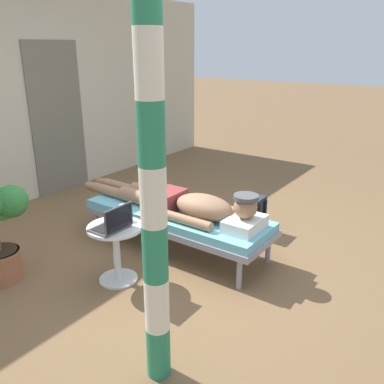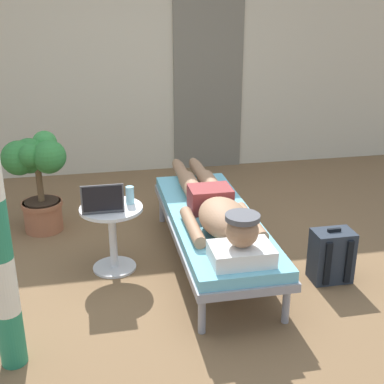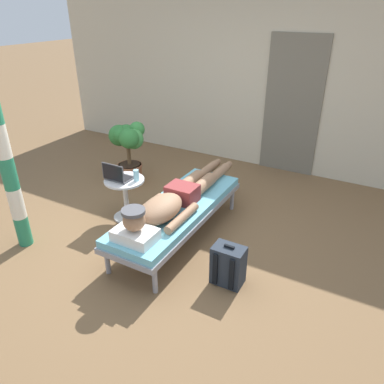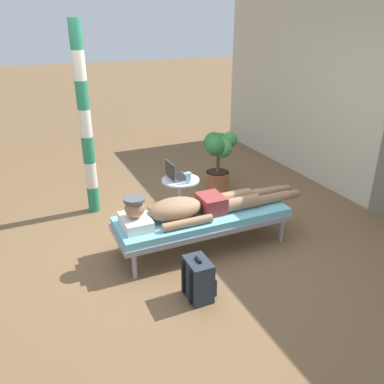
# 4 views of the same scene
# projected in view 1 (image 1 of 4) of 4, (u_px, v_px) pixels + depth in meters

# --- Properties ---
(ground_plane) EXTENTS (40.00, 40.00, 0.00)m
(ground_plane) POSITION_uv_depth(u_px,v_px,m) (179.00, 261.00, 3.99)
(ground_plane) COLOR brown
(house_wall_back) EXTENTS (7.60, 0.20, 2.70)m
(house_wall_back) POSITION_uv_depth(u_px,v_px,m) (15.00, 98.00, 5.18)
(house_wall_back) COLOR beige
(house_wall_back) RESTS_ON ground
(house_door_panel) EXTENTS (0.84, 0.03, 2.04)m
(house_door_panel) POSITION_uv_depth(u_px,v_px,m) (57.00, 119.00, 5.63)
(house_door_panel) COLOR #6D6759
(house_door_panel) RESTS_ON ground
(lounge_chair) EXTENTS (0.66, 1.97, 0.42)m
(lounge_chair) POSITION_uv_depth(u_px,v_px,m) (177.00, 217.00, 4.12)
(lounge_chair) COLOR gray
(lounge_chair) RESTS_ON ground
(person_reclining) EXTENTS (0.53, 2.17, 0.33)m
(person_reclining) POSITION_uv_depth(u_px,v_px,m) (184.00, 203.00, 4.01)
(person_reclining) COLOR white
(person_reclining) RESTS_ON lounge_chair
(side_table) EXTENTS (0.48, 0.48, 0.52)m
(side_table) POSITION_uv_depth(u_px,v_px,m) (116.00, 244.00, 3.55)
(side_table) COLOR silver
(side_table) RESTS_ON ground
(laptop) EXTENTS (0.31, 0.24, 0.23)m
(laptop) POSITION_uv_depth(u_px,v_px,m) (114.00, 224.00, 3.40)
(laptop) COLOR #4C4C51
(laptop) RESTS_ON side_table
(drink_glass) EXTENTS (0.06, 0.06, 0.14)m
(drink_glass) POSITION_uv_depth(u_px,v_px,m) (123.00, 212.00, 3.61)
(drink_glass) COLOR #99D8E5
(drink_glass) RESTS_ON side_table
(backpack) EXTENTS (0.30, 0.26, 0.42)m
(backpack) POSITION_uv_depth(u_px,v_px,m) (252.00, 215.00, 4.56)
(backpack) COLOR #262D38
(backpack) RESTS_ON ground
(porch_post) EXTENTS (0.15, 0.15, 2.41)m
(porch_post) POSITION_uv_depth(u_px,v_px,m) (153.00, 196.00, 2.22)
(porch_post) COLOR #267F59
(porch_post) RESTS_ON ground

